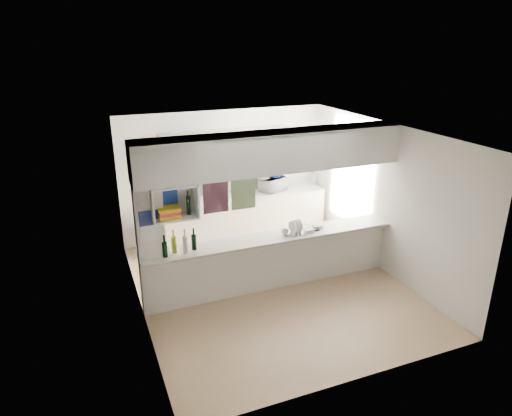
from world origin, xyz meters
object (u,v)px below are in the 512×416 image
dish_rack (298,227)px  wine_bottles (180,245)px  microwave (273,184)px  bowl (274,176)px

dish_rack → wine_bottles: size_ratio=0.94×
microwave → dish_rack: size_ratio=1.05×
wine_bottles → bowl: bearing=41.6°
bowl → wine_bottles: size_ratio=0.48×
dish_rack → wine_bottles: bearing=167.7°
microwave → bowl: bearing=176.1°
microwave → dish_rack: (-0.51, -2.15, -0.05)m
dish_rack → bowl: bearing=62.5°
bowl → wine_bottles: 3.32m
microwave → bowl: size_ratio=2.05×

